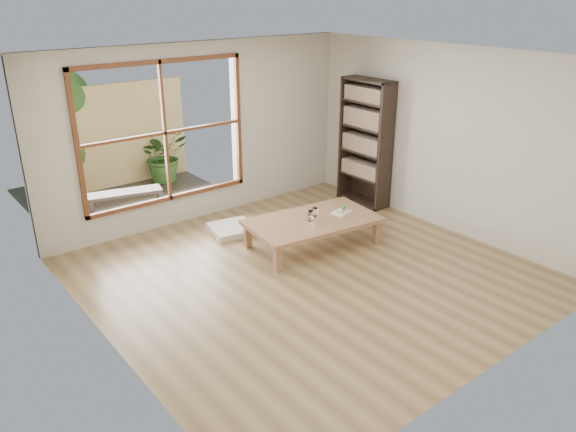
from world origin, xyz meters
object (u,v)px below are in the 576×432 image
(low_table, at_px, (313,222))
(bookshelf, at_px, (365,143))
(garden_bench, at_px, (125,195))
(food_tray, at_px, (342,211))

(low_table, distance_m, bookshelf, 2.01)
(bookshelf, height_order, garden_bench, bookshelf)
(low_table, bearing_deg, garden_bench, 127.43)
(low_table, bearing_deg, bookshelf, 30.76)
(bookshelf, bearing_deg, garden_bench, 150.04)
(bookshelf, xyz_separation_m, food_tray, (-1.26, -0.83, -0.60))
(food_tray, distance_m, garden_bench, 3.39)
(garden_bench, bearing_deg, bookshelf, -15.83)
(bookshelf, relative_size, food_tray, 6.59)
(low_table, relative_size, garden_bench, 1.62)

